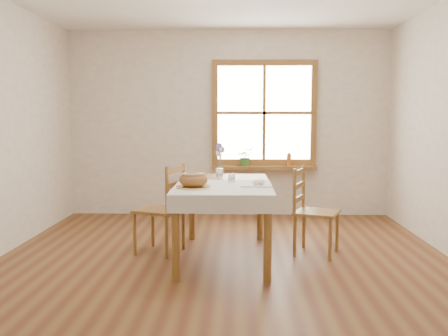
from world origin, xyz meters
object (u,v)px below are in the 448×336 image
(chair_left, at_px, (159,209))
(chair_right, at_px, (317,211))
(dining_table, at_px, (224,192))
(bread_plate, at_px, (193,187))
(flower_vase, at_px, (219,173))

(chair_left, distance_m, chair_right, 1.62)
(dining_table, distance_m, chair_left, 0.72)
(chair_right, distance_m, bread_plate, 1.37)
(dining_table, relative_size, flower_vase, 17.67)
(chair_right, distance_m, flower_vase, 1.10)
(dining_table, height_order, bread_plate, bread_plate)
(dining_table, xyz_separation_m, flower_vase, (-0.06, 0.43, 0.13))
(dining_table, relative_size, chair_left, 1.74)
(dining_table, xyz_separation_m, chair_left, (-0.67, 0.17, -0.21))
(chair_right, relative_size, flower_vase, 9.81)
(dining_table, relative_size, chair_right, 1.80)
(chair_right, bearing_deg, dining_table, 121.55)
(flower_vase, bearing_deg, chair_left, -156.64)
(chair_left, xyz_separation_m, chair_right, (1.62, -0.01, -0.01))
(bread_plate, bearing_deg, dining_table, 56.83)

